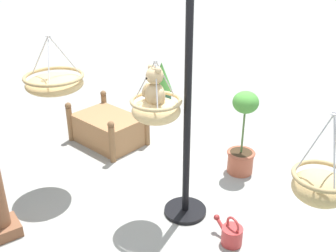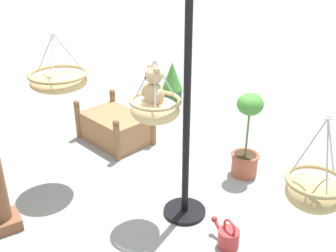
{
  "view_description": "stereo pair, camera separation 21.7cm",
  "coord_description": "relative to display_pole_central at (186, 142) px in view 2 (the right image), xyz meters",
  "views": [
    {
      "loc": [
        -2.91,
        2.15,
        2.65
      ],
      "look_at": [
        -0.03,
        0.11,
        0.95
      ],
      "focal_mm": 42.95,
      "sensor_mm": 36.0,
      "label": 1
    },
    {
      "loc": [
        -3.03,
        1.97,
        2.65
      ],
      "look_at": [
        -0.03,
        0.11,
        0.95
      ],
      "focal_mm": 42.95,
      "sensor_mm": 36.0,
      "label": 2
    }
  ],
  "objects": [
    {
      "name": "teddy_bear",
      "position": [
        0.15,
        0.27,
        0.53
      ],
      "size": [
        0.28,
        0.26,
        0.41
      ],
      "color": "tan"
    },
    {
      "name": "wooden_planter_box",
      "position": [
        1.87,
        -0.09,
        -0.63
      ],
      "size": [
        1.09,
        0.89,
        0.57
      ],
      "color": "#9E7047",
      "rests_on": "ground"
    },
    {
      "name": "potted_plant_tall_leafy",
      "position": [
        2.63,
        -1.51,
        -0.48
      ],
      "size": [
        0.36,
        0.36,
        0.72
      ],
      "color": "#2D5638",
      "rests_on": "ground"
    },
    {
      "name": "hanging_basket_with_teddy",
      "position": [
        0.15,
        0.25,
        0.34
      ],
      "size": [
        0.48,
        0.48,
        0.6
      ],
      "color": "tan"
    },
    {
      "name": "hanging_basket_right_low",
      "position": [
        1.21,
        0.81,
        0.41
      ],
      "size": [
        0.62,
        0.62,
        0.6
      ],
      "color": "tan"
    },
    {
      "name": "watering_can",
      "position": [
        -0.62,
        -0.07,
        -0.74
      ],
      "size": [
        0.35,
        0.2,
        0.3
      ],
      "color": "#B23333",
      "rests_on": "ground"
    },
    {
      "name": "potted_plant_bushy_green",
      "position": [
        0.24,
        -1.03,
        -0.37
      ],
      "size": [
        0.34,
        0.34,
        1.05
      ],
      "color": "#AD563D",
      "rests_on": "ground"
    },
    {
      "name": "ground_plane",
      "position": [
        0.22,
        -0.03,
        -0.85
      ],
      "size": [
        40.0,
        40.0,
        0.0
      ],
      "primitive_type": "plane",
      "color": "gray"
    },
    {
      "name": "display_pole_central",
      "position": [
        0.0,
        0.0,
        0.0
      ],
      "size": [
        0.44,
        0.44,
        2.65
      ],
      "color": "black",
      "rests_on": "ground"
    },
    {
      "name": "hanging_basket_left_high",
      "position": [
        -1.31,
        -0.23,
        0.12
      ],
      "size": [
        0.44,
        0.44,
        0.72
      ],
      "color": "tan"
    }
  ]
}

